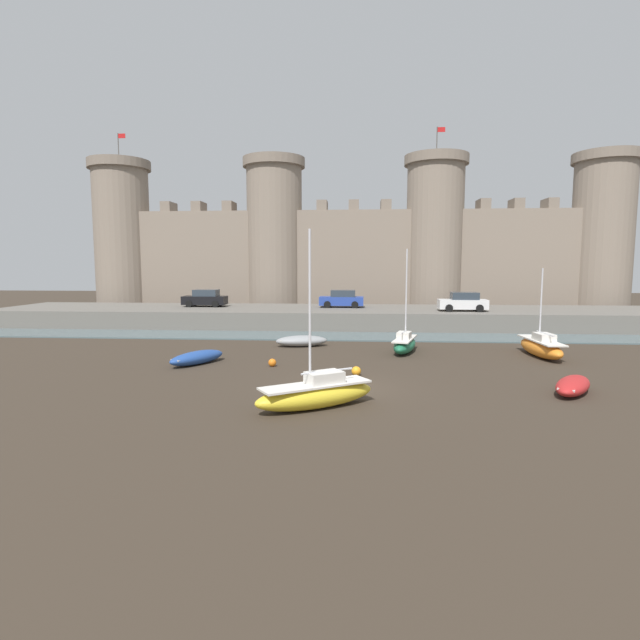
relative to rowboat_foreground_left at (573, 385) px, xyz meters
The scene contains 15 objects.
ground_plane 9.88m from the rowboat_foreground_left, behind, with size 160.00×160.00×0.00m, color #382D23.
water_channel 19.13m from the rowboat_foreground_left, 121.05° to the left, with size 80.00×4.50×0.10m, color slate.
quay_road 25.62m from the rowboat_foreground_left, 112.66° to the left, with size 65.04×10.00×1.60m, color #666059.
castle 36.15m from the rowboat_foreground_left, 106.17° to the left, with size 59.89×6.84×20.25m.
rowboat_foreground_left is the anchor object (origin of this frame).
sailboat_midflat_left 11.37m from the rowboat_foreground_left, 164.89° to the right, with size 5.03×3.93×6.95m.
sailboat_midflat_right 9.15m from the rowboat_foreground_left, 78.56° to the left, with size 1.69×5.34×5.39m.
sailboat_foreground_centre 11.66m from the rowboat_foreground_left, 123.04° to the left, with size 2.26×4.43×6.60m.
rowboat_foreground_right 17.64m from the rowboat_foreground_left, 138.51° to the left, with size 3.75×2.18×0.76m.
rowboat_near_channel_right 19.12m from the rowboat_foreground_left, 164.42° to the left, with size 2.88×3.77×0.75m.
mooring_buoy_off_centre 14.87m from the rowboat_foreground_left, 161.12° to the left, with size 0.44×0.44×0.44m, color orange.
mooring_buoy_near_shore 9.85m from the rowboat_foreground_left, 163.15° to the left, with size 0.48×0.48×0.48m, color orange.
car_quay_east 21.71m from the rowboat_foreground_left, 90.82° to the left, with size 4.11×1.91×1.62m.
car_quay_west 26.96m from the rowboat_foreground_left, 113.80° to the left, with size 4.11×1.91×1.62m.
car_quay_centre_west 34.27m from the rowboat_foreground_left, 134.30° to the left, with size 4.11×1.91×1.62m.
Camera 1 is at (0.46, -22.27, 5.63)m, focal length 28.00 mm.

